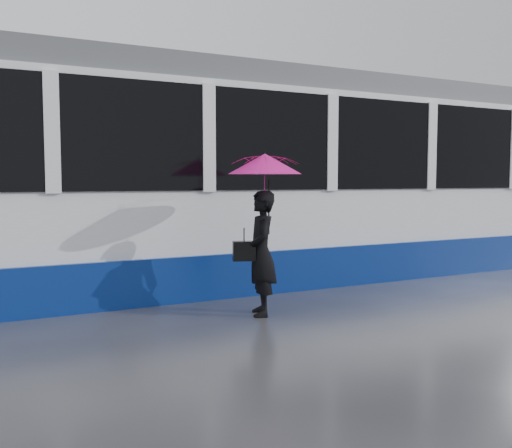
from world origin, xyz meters
TOP-DOWN VIEW (x-y plane):
  - ground at (0.00, 0.00)m, footprint 90.00×90.00m
  - rails at (0.00, 2.50)m, footprint 34.00×1.51m
  - tram at (2.32, 2.50)m, footprint 26.00×2.56m
  - woman at (0.04, 0.19)m, footprint 0.52×0.64m
  - umbrella at (0.09, 0.19)m, footprint 1.13×1.13m
  - handbag at (-0.18, 0.21)m, footprint 0.29×0.20m

SIDE VIEW (x-z plane):
  - ground at x=0.00m, z-range 0.00..0.00m
  - rails at x=0.00m, z-range 0.00..0.02m
  - woman at x=0.04m, z-range 0.00..1.52m
  - handbag at x=-0.18m, z-range 0.59..1.00m
  - tram at x=2.32m, z-range -0.04..3.31m
  - umbrella at x=0.09m, z-range 1.15..2.17m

